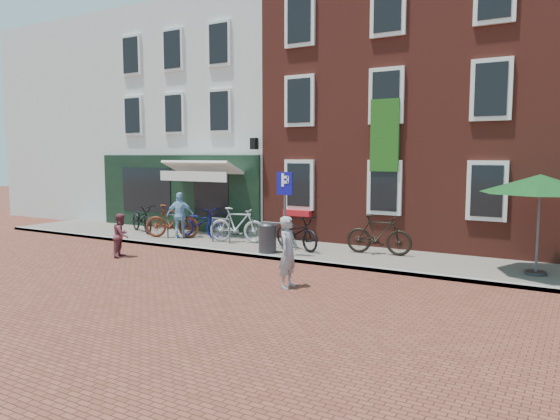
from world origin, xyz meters
The scene contains 18 objects.
ground centered at (0.00, 0.00, 0.00)m, with size 80.00×80.00×0.00m, color brown.
sidewalk centered at (1.00, 1.50, 0.05)m, with size 24.00×3.00×0.10m, color slate.
building_stucco centered at (-5.00, 7.00, 4.50)m, with size 8.00×8.00×9.00m, color silver.
building_brick_mid centered at (2.00, 7.00, 5.00)m, with size 6.00×8.00×10.00m, color maroon.
building_brick_right centered at (8.00, 7.00, 5.00)m, with size 6.00×8.00×10.00m, color maroon.
filler_left centered at (-12.50, 7.00, 4.50)m, with size 7.00×8.00×9.00m, color silver.
litter_bin centered at (0.77, 0.47, 0.60)m, with size 0.53×0.53×0.98m.
parking_sign centered at (1.50, 0.24, 1.77)m, with size 0.50×0.08×2.43m.
parasol centered at (7.95, 1.30, 2.41)m, with size 2.76×2.76×2.55m.
woman centered at (3.15, -2.49, 0.82)m, with size 0.59×0.39×1.63m, color gray.
boy centered at (-2.88, -1.84, 0.65)m, with size 0.63×0.49×1.30m, color brown.
cafe_person centered at (-3.30, 1.24, 0.91)m, with size 0.95×0.39×1.61m, color #8ABFE3.
bicycle_0 centered at (-5.50, 1.59, 0.63)m, with size 0.70×2.00×1.05m, color black.
bicycle_1 centered at (-3.62, 1.19, 0.68)m, with size 0.55×1.94×1.17m, color #5A1F11.
bicycle_2 centered at (-2.83, 1.76, 0.63)m, with size 0.70×2.00×1.05m, color #0D0C60.
bicycle_3 centered at (-1.07, 1.54, 0.68)m, with size 0.55×1.94×1.17m, color #ABABAD.
bicycle_4 centered at (1.25, 1.41, 0.63)m, with size 0.70×2.00×1.05m, color black.
bicycle_5 centered at (3.73, 1.87, 0.68)m, with size 0.55×1.94×1.17m, color black.
Camera 1 is at (8.91, -12.66, 3.00)m, focal length 33.61 mm.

